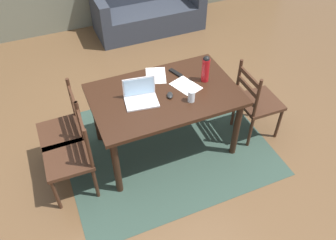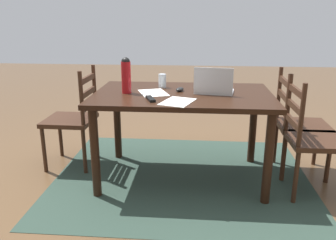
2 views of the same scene
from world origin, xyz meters
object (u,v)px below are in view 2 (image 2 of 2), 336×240
Objects in this scene: dining_table at (183,104)px; tv_remote at (150,99)px; chair_right_near at (74,119)px; computer_mouse at (180,89)px; water_bottle at (126,75)px; laptop at (214,87)px; chair_left_far at (312,139)px; chair_left_near at (299,125)px; drinking_glass at (162,81)px.

dining_table is 0.38m from tv_remote.
computer_mouse is (-1.01, 0.12, 0.33)m from chair_right_near.
water_bottle is at bearing -65.69° from tv_remote.
laptop is at bearing -172.47° from computer_mouse.
chair_left_far is at bearing 169.60° from chair_right_near.
laptop is 0.30m from computer_mouse.
chair_left_far is at bearing 174.08° from water_bottle.
laptop reaches higher than chair_left_near.
drinking_glass is at bearing -1.03° from chair_left_near.
laptop reaches higher than computer_mouse.
chair_left_far is 2.11m from chair_right_near.
computer_mouse reaches higher than dining_table.
tv_remote reaches higher than dining_table.
chair_right_near is at bearing 0.05° from chair_left_near.
laptop is 1.16× the size of water_bottle.
computer_mouse is at bearing -166.88° from water_bottle.
chair_left_far is 1.32m from tv_remote.
drinking_glass is 0.49m from tv_remote.
chair_left_near is 1.12m from computer_mouse.
computer_mouse is at bearing -12.99° from laptop.
chair_right_near is (2.08, -0.38, 0.00)m from chair_left_far.
dining_table is at bearing 133.64° from computer_mouse.
chair_left_far is 2.72× the size of laptop.
dining_table is 1.58× the size of chair_right_near.
water_bottle is at bearing 8.51° from chair_left_near.
water_bottle is (-0.56, 0.22, 0.47)m from chair_right_near.
dining_table is 4.30× the size of laptop.
tv_remote is (0.04, 0.48, -0.05)m from drinking_glass.
drinking_glass is (0.20, -0.21, 0.16)m from dining_table.
laptop is (0.78, 0.19, 0.37)m from chair_left_near.
chair_left_near is 3.17× the size of water_bottle.
chair_left_far reaches higher than dining_table.
tv_remote is at bearing 134.96° from water_bottle.
dining_table is at bearing -10.43° from chair_left_far.
chair_right_near is at bearing 13.69° from computer_mouse.
computer_mouse is (0.03, -0.07, 0.12)m from dining_table.
chair_right_near is 0.92m from drinking_glass.
chair_right_near is at bearing 1.64° from drinking_glass.
chair_right_near is 5.59× the size of tv_remote.
dining_table is at bearing 169.63° from chair_right_near.
laptop is 3.49× the size of computer_mouse.
dining_table is 0.54m from water_bottle.
chair_left_near reaches higher than drinking_glass.
chair_right_near is 7.70× the size of drinking_glass.
chair_left_near is 2.72× the size of laptop.
chair_left_near and chair_right_near have the same top height.
chair_left_far is (-1.04, 0.19, -0.22)m from dining_table.
chair_left_near is 9.50× the size of computer_mouse.
water_bottle is 2.43× the size of drinking_glass.
computer_mouse is (1.07, 0.12, 0.33)m from chair_left_near.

